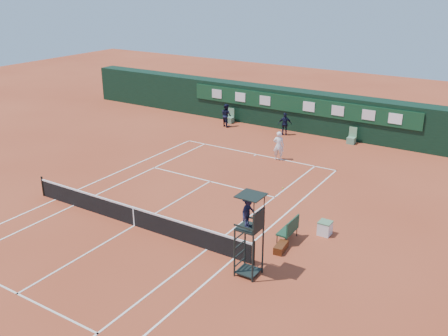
# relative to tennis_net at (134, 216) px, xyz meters

# --- Properties ---
(ground) EXTENTS (90.00, 90.00, 0.00)m
(ground) POSITION_rel_tennis_net_xyz_m (0.00, 0.00, -0.51)
(ground) COLOR #AC4628
(ground) RESTS_ON ground
(court_lines) EXTENTS (11.05, 23.85, 0.01)m
(court_lines) POSITION_rel_tennis_net_xyz_m (0.00, 0.00, -0.50)
(court_lines) COLOR white
(court_lines) RESTS_ON ground
(tennis_net) EXTENTS (12.90, 0.10, 1.10)m
(tennis_net) POSITION_rel_tennis_net_xyz_m (0.00, 0.00, 0.00)
(tennis_net) COLOR black
(tennis_net) RESTS_ON ground
(back_wall) EXTENTS (40.00, 1.65, 3.00)m
(back_wall) POSITION_rel_tennis_net_xyz_m (0.00, 18.74, 1.00)
(back_wall) COLOR black
(back_wall) RESTS_ON ground
(linesman_chair_left) EXTENTS (0.55, 0.50, 1.15)m
(linesman_chair_left) POSITION_rel_tennis_net_xyz_m (-5.50, 17.48, -0.19)
(linesman_chair_left) COLOR #548163
(linesman_chair_left) RESTS_ON ground
(linesman_chair_right) EXTENTS (0.55, 0.50, 1.15)m
(linesman_chair_right) POSITION_rel_tennis_net_xyz_m (4.50, 17.48, -0.19)
(linesman_chair_right) COLOR #5A8A69
(linesman_chair_right) RESTS_ON ground
(umpire_chair) EXTENTS (0.96, 0.95, 3.42)m
(umpire_chair) POSITION_rel_tennis_net_xyz_m (6.55, -0.70, 1.95)
(umpire_chair) COLOR black
(umpire_chair) RESTS_ON ground
(player_bench) EXTENTS (0.56, 1.20, 1.10)m
(player_bench) POSITION_rel_tennis_net_xyz_m (6.76, 2.60, 0.09)
(player_bench) COLOR #183C27
(player_bench) RESTS_ON ground
(tennis_bag) EXTENTS (0.48, 0.92, 0.33)m
(tennis_bag) POSITION_rel_tennis_net_xyz_m (6.85, 1.58, -0.34)
(tennis_bag) COLOR black
(tennis_bag) RESTS_ON ground
(cooler) EXTENTS (0.57, 0.57, 0.65)m
(cooler) POSITION_rel_tennis_net_xyz_m (7.88, 3.96, -0.18)
(cooler) COLOR white
(cooler) RESTS_ON ground
(tennis_ball) EXTENTS (0.07, 0.07, 0.07)m
(tennis_ball) POSITION_rel_tennis_net_xyz_m (3.96, 7.67, -0.47)
(tennis_ball) COLOR #B8D431
(tennis_ball) RESTS_ON ground
(player) EXTENTS (0.79, 0.64, 1.88)m
(player) POSITION_rel_tennis_net_xyz_m (1.65, 11.74, 0.43)
(player) COLOR white
(player) RESTS_ON ground
(ball_kid_left) EXTENTS (1.06, 0.95, 1.79)m
(ball_kid_left) POSITION_rel_tennis_net_xyz_m (-5.20, 16.43, 0.39)
(ball_kid_left) COLOR black
(ball_kid_left) RESTS_ON ground
(ball_kid_right) EXTENTS (1.06, 0.78, 1.68)m
(ball_kid_right) POSITION_rel_tennis_net_xyz_m (-0.35, 16.82, 0.33)
(ball_kid_right) COLOR black
(ball_kid_right) RESTS_ON ground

